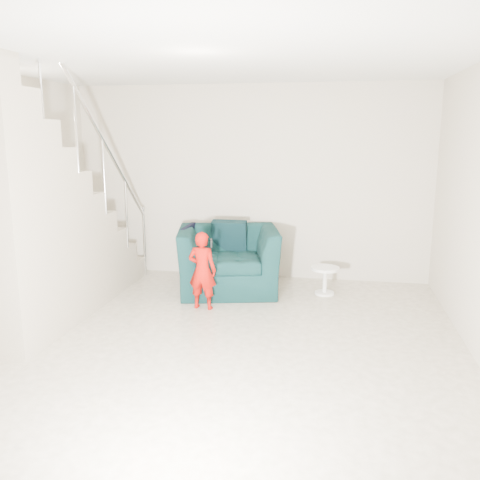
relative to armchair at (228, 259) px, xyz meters
name	(u,v)px	position (x,y,z in m)	size (l,w,h in m)	color
floor	(201,353)	(0.15, -2.00, -0.41)	(5.50, 5.50, 0.00)	gray
ceiling	(196,51)	(0.15, -2.00, 2.29)	(5.50, 5.50, 0.00)	silver
back_wall	(250,183)	(0.15, 0.75, 0.94)	(5.00, 5.00, 0.00)	#B9AF96
front_wall	(3,322)	(0.15, -4.75, 0.94)	(5.00, 5.00, 0.00)	#B9AF96
armchair	(228,259)	(0.00, 0.00, 0.00)	(1.27, 1.11, 0.83)	black
toddler	(202,270)	(-0.15, -0.76, 0.05)	(0.34, 0.22, 0.92)	#A01305
side_table	(325,276)	(1.26, 0.05, -0.17)	(0.36, 0.36, 0.36)	white
staircase	(33,236)	(-1.85, -1.44, 0.53)	(1.02, 3.03, 3.62)	#ADA089
cushion	(230,237)	(-0.05, 0.32, 0.24)	(0.47, 0.13, 0.45)	black
throw	(189,249)	(-0.56, 0.07, 0.11)	(0.06, 0.56, 0.63)	black
phone	(211,243)	(-0.02, -0.82, 0.39)	(0.02, 0.05, 0.10)	black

